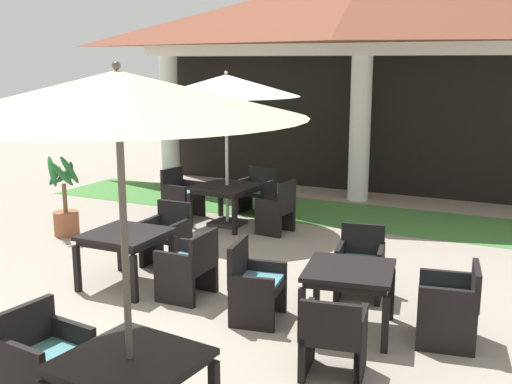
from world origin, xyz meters
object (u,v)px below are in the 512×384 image
at_px(potted_palm_left_edge, 65,208).
at_px(patio_chair_mid_left_north, 257,192).
at_px(patio_chair_near_foreground_west, 45,362).
at_px(patio_table_far_back, 349,276).
at_px(patio_chair_far_back_east, 450,305).
at_px(patio_table_near_foreground, 130,369).
at_px(patio_umbrella_near_foreground, 118,99).
at_px(patio_chair_mid_left_east, 277,210).
at_px(patio_chair_mid_right_east, 189,266).
at_px(patio_chair_mid_left_west, 182,195).
at_px(patio_table_mid_right, 126,239).
at_px(patio_chair_far_back_south, 333,337).
at_px(patio_umbrella_mid_left, 226,87).
at_px(patio_chair_far_back_north, 360,265).
at_px(patio_chair_far_back_west, 255,285).
at_px(patio_table_mid_left, 227,190).
at_px(patio_chair_mid_right_north, 167,236).

bearing_deg(potted_palm_left_edge, patio_chair_mid_left_north, 51.66).
relative_size(patio_chair_near_foreground_west, patio_table_far_back, 0.82).
bearing_deg(patio_chair_far_back_east, patio_table_near_foreground, 136.63).
bearing_deg(patio_umbrella_near_foreground, patio_chair_mid_left_east, 103.36).
bearing_deg(patio_chair_mid_left_north, patio_chair_near_foreground_west, 106.87).
bearing_deg(patio_chair_mid_right_east, patio_table_near_foreground, -156.96).
relative_size(patio_chair_mid_left_west, patio_table_far_back, 0.87).
height_order(patio_chair_near_foreground_west, patio_chair_mid_left_west, patio_chair_mid_left_west).
bearing_deg(patio_table_mid_right, patio_chair_far_back_south, -18.86).
relative_size(patio_umbrella_near_foreground, patio_umbrella_mid_left, 1.06).
height_order(patio_chair_mid_left_east, patio_chair_mid_left_west, patio_chair_mid_left_west).
bearing_deg(patio_chair_near_foreground_west, patio_chair_far_back_east, 139.91).
bearing_deg(patio_chair_mid_left_west, patio_table_far_back, 57.44).
xyz_separation_m(patio_chair_mid_left_east, patio_chair_far_back_east, (3.27, -3.00, 0.01)).
distance_m(patio_table_near_foreground, patio_chair_mid_left_west, 6.94).
relative_size(patio_chair_mid_left_north, patio_chair_far_back_east, 1.02).
height_order(patio_chair_mid_right_east, patio_chair_far_back_north, patio_chair_far_back_north).
height_order(patio_chair_mid_right_east, patio_chair_far_back_south, patio_chair_mid_right_east).
bearing_deg(patio_chair_mid_left_north, patio_chair_far_back_west, 121.15).
bearing_deg(patio_chair_far_back_north, patio_chair_far_back_south, 90.00).
bearing_deg(patio_chair_far_back_south, patio_chair_near_foreground_west, -152.14).
height_order(patio_table_mid_right, patio_chair_far_back_east, patio_chair_far_back_east).
height_order(patio_table_mid_left, patio_chair_mid_left_west, patio_chair_mid_left_west).
xyz_separation_m(patio_chair_mid_right_east, patio_chair_far_back_east, (3.07, 0.11, 0.01)).
xyz_separation_m(patio_chair_mid_left_west, patio_table_mid_right, (1.29, -3.32, 0.20)).
xyz_separation_m(patio_umbrella_mid_left, patio_chair_mid_left_north, (0.10, 1.01, -2.02)).
relative_size(patio_chair_far_back_east, patio_chair_far_back_south, 1.05).
height_order(patio_umbrella_near_foreground, patio_chair_far_back_west, patio_umbrella_near_foreground).
bearing_deg(patio_table_mid_left, patio_table_mid_right, -85.16).
relative_size(patio_table_near_foreground, patio_chair_far_back_south, 1.31).
distance_m(patio_chair_mid_left_north, patio_chair_mid_right_north, 3.30).
distance_m(patio_table_near_foreground, patio_chair_far_back_east, 3.41).
bearing_deg(patio_chair_far_back_east, patio_umbrella_near_foreground, 136.63).
distance_m(patio_umbrella_near_foreground, patio_chair_near_foreground_west, 2.40).
height_order(patio_chair_mid_left_east, patio_chair_far_back_south, patio_chair_mid_left_east).
bearing_deg(patio_chair_mid_left_north, potted_palm_left_edge, 57.44).
height_order(patio_chair_far_back_east, patio_chair_far_back_south, patio_chair_far_back_east).
relative_size(patio_chair_mid_right_north, patio_chair_far_back_east, 1.05).
distance_m(patio_umbrella_mid_left, patio_chair_mid_left_west, 2.25).
distance_m(patio_table_mid_left, patio_table_mid_right, 3.23).
distance_m(patio_table_far_back, patio_chair_far_back_east, 1.06).
distance_m(patio_table_mid_left, patio_chair_mid_left_west, 1.04).
bearing_deg(potted_palm_left_edge, patio_umbrella_near_foreground, -42.82).
height_order(patio_umbrella_near_foreground, patio_chair_near_foreground_west, patio_umbrella_near_foreground).
distance_m(patio_chair_mid_left_east, patio_chair_mid_left_west, 2.04).
height_order(patio_chair_mid_right_east, patio_chair_far_back_east, patio_chair_mid_right_east).
height_order(patio_table_far_back, potted_palm_left_edge, potted_palm_left_edge).
height_order(patio_table_near_foreground, patio_chair_mid_right_north, patio_chair_mid_right_north).
bearing_deg(patio_table_far_back, patio_umbrella_near_foreground, -107.87).
relative_size(patio_table_near_foreground, patio_umbrella_near_foreground, 0.37).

